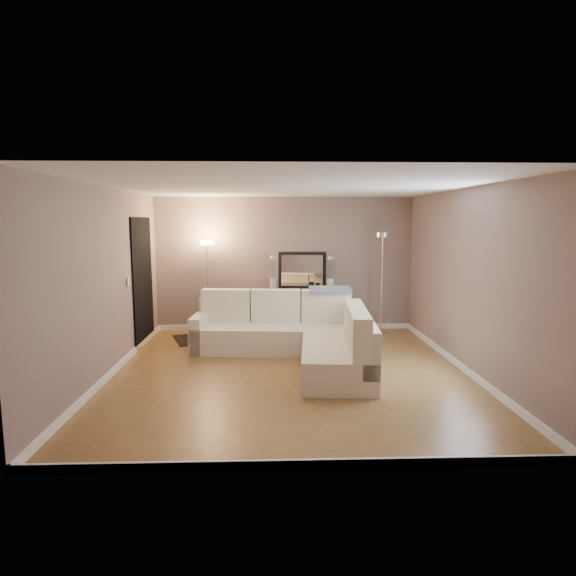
{
  "coord_description": "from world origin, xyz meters",
  "views": [
    {
      "loc": [
        -0.26,
        -6.63,
        2.14
      ],
      "look_at": [
        0.0,
        0.8,
        1.1
      ],
      "focal_mm": 30.0,
      "sensor_mm": 36.0,
      "label": 1
    }
  ],
  "objects_px": {
    "sectional_sofa": "(299,335)",
    "floor_lamp_unlit": "(382,263)",
    "console_table": "(297,308)",
    "floor_lamp_lit": "(207,269)"
  },
  "relations": [
    {
      "from": "sectional_sofa",
      "to": "floor_lamp_unlit",
      "type": "height_order",
      "value": "floor_lamp_unlit"
    },
    {
      "from": "console_table",
      "to": "floor_lamp_lit",
      "type": "relative_size",
      "value": 0.76
    },
    {
      "from": "console_table",
      "to": "floor_lamp_unlit",
      "type": "relative_size",
      "value": 0.7
    },
    {
      "from": "sectional_sofa",
      "to": "console_table",
      "type": "xyz_separation_m",
      "value": [
        0.07,
        1.79,
        0.09
      ]
    },
    {
      "from": "floor_lamp_lit",
      "to": "floor_lamp_unlit",
      "type": "height_order",
      "value": "floor_lamp_unlit"
    },
    {
      "from": "sectional_sofa",
      "to": "floor_lamp_unlit",
      "type": "relative_size",
      "value": 1.5
    },
    {
      "from": "sectional_sofa",
      "to": "console_table",
      "type": "relative_size",
      "value": 2.15
    },
    {
      "from": "sectional_sofa",
      "to": "floor_lamp_lit",
      "type": "relative_size",
      "value": 1.63
    },
    {
      "from": "floor_lamp_lit",
      "to": "sectional_sofa",
      "type": "bearing_deg",
      "value": -44.96
    },
    {
      "from": "sectional_sofa",
      "to": "console_table",
      "type": "bearing_deg",
      "value": 87.92
    }
  ]
}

